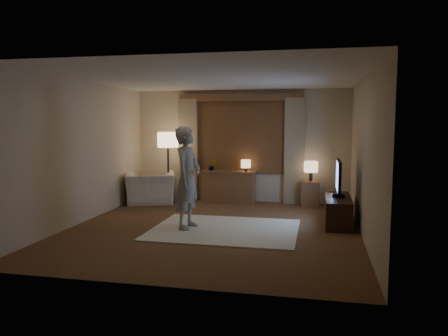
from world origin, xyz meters
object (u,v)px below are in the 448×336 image
(armchair, at_px, (150,188))
(side_table, at_px, (310,194))
(sideboard, at_px, (229,187))
(tv_stand, at_px, (338,210))
(person, at_px, (188,178))

(armchair, bearing_deg, side_table, 165.75)
(sideboard, bearing_deg, side_table, -1.54)
(tv_stand, bearing_deg, person, -160.05)
(armchair, distance_m, side_table, 3.63)
(side_table, distance_m, person, 3.34)
(tv_stand, distance_m, person, 2.82)
(person, bearing_deg, tv_stand, -63.43)
(tv_stand, bearing_deg, side_table, 107.90)
(sideboard, bearing_deg, tv_stand, -34.96)
(sideboard, bearing_deg, armchair, -163.87)
(armchair, xyz_separation_m, side_table, (3.60, 0.45, -0.07))
(armchair, xyz_separation_m, person, (1.54, -2.10, 0.55))
(side_table, bearing_deg, sideboard, 178.46)
(tv_stand, relative_size, person, 0.79)
(sideboard, relative_size, side_table, 2.14)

